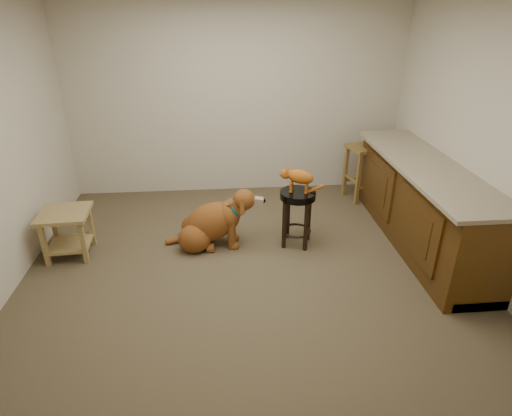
{
  "coord_description": "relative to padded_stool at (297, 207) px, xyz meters",
  "views": [
    {
      "loc": [
        -0.25,
        -3.76,
        2.49
      ],
      "look_at": [
        0.12,
        0.4,
        0.45
      ],
      "focal_mm": 30.0,
      "sensor_mm": 36.0,
      "label": 1
    }
  ],
  "objects": [
    {
      "name": "padded_stool",
      "position": [
        0.0,
        0.0,
        0.0
      ],
      "size": [
        0.42,
        0.42,
        0.64
      ],
      "rotation": [
        0.0,
        0.0,
        -0.32
      ],
      "color": "black",
      "rests_on": "ground"
    },
    {
      "name": "floor",
      "position": [
        -0.57,
        -0.37,
        -0.45
      ],
      "size": [
        4.5,
        4.0,
        0.01
      ],
      "primitive_type": "cube",
      "color": "#4E412B",
      "rests_on": "ground"
    },
    {
      "name": "tabby_kitten",
      "position": [
        -0.01,
        0.0,
        0.35
      ],
      "size": [
        0.48,
        0.23,
        0.3
      ],
      "rotation": [
        0.0,
        0.0,
        -0.32
      ],
      "color": "#9D4B0F",
      "rests_on": "padded_stool"
    },
    {
      "name": "side_table",
      "position": [
        -2.45,
        -0.02,
        -0.11
      ],
      "size": [
        0.52,
        0.52,
        0.51
      ],
      "rotation": [
        0.0,
        0.0,
        0.05
      ],
      "color": "olive",
      "rests_on": "ground"
    },
    {
      "name": "golden_retriever",
      "position": [
        -0.94,
        0.06,
        -0.19
      ],
      "size": [
        1.13,
        0.57,
        0.72
      ],
      "rotation": [
        0.0,
        0.0,
        -0.07
      ],
      "color": "brown",
      "rests_on": "ground"
    },
    {
      "name": "room_shell",
      "position": [
        -0.57,
        -0.37,
        1.22
      ],
      "size": [
        4.54,
        4.04,
        2.62
      ],
      "color": "beige",
      "rests_on": "ground"
    },
    {
      "name": "cabinet_run",
      "position": [
        1.37,
        -0.07,
        -0.01
      ],
      "size": [
        0.7,
        2.56,
        0.94
      ],
      "color": "#4C2E0D",
      "rests_on": "ground"
    },
    {
      "name": "wood_stool",
      "position": [
        1.1,
        1.15,
        -0.07
      ],
      "size": [
        0.49,
        0.49,
        0.75
      ],
      "rotation": [
        0.0,
        0.0,
        0.26
      ],
      "color": "brown",
      "rests_on": "ground"
    }
  ]
}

